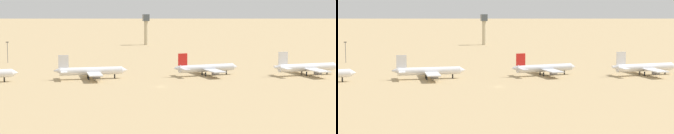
% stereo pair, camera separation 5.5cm
% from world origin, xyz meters
% --- Properties ---
extents(ground, '(4000.00, 4000.00, 0.00)m').
position_xyz_m(ground, '(0.00, 0.00, 0.00)').
color(ground, tan).
extents(parked_jet_white_2, '(38.23, 31.99, 12.66)m').
position_xyz_m(parked_jet_white_2, '(-30.44, 32.47, 4.15)').
color(parked_jet_white_2, white).
rests_on(parked_jet_white_2, ground).
extents(parked_jet_red_3, '(37.44, 31.86, 12.38)m').
position_xyz_m(parked_jet_red_3, '(30.97, 33.25, 4.06)').
color(parked_jet_red_3, silver).
rests_on(parked_jet_red_3, ground).
extents(parked_jet_white_4, '(39.66, 33.59, 13.10)m').
position_xyz_m(parked_jet_white_4, '(83.89, 23.39, 4.29)').
color(parked_jet_white_4, white).
rests_on(parked_jet_white_4, ground).
extents(control_tower, '(5.20, 5.20, 25.42)m').
position_xyz_m(control_tower, '(31.79, 226.84, 15.34)').
color(control_tower, '#C6B793').
rests_on(control_tower, ground).
extents(light_pole_west, '(1.80, 0.50, 13.26)m').
position_xyz_m(light_pole_west, '(-75.18, 115.83, 7.80)').
color(light_pole_west, '#59595E').
rests_on(light_pole_west, ground).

